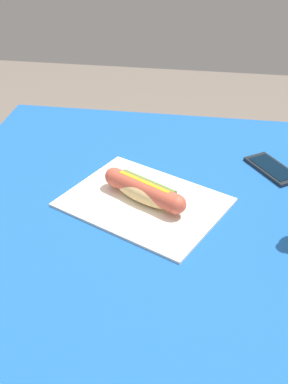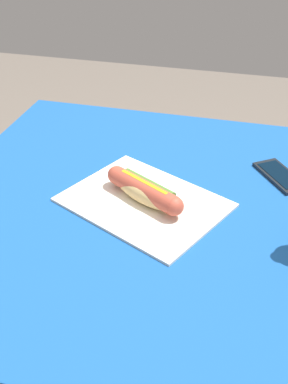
# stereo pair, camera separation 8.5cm
# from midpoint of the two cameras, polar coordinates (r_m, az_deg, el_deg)

# --- Properties ---
(dining_table) EXTENTS (0.98, 0.93, 0.77)m
(dining_table) POSITION_cam_midpoint_polar(r_m,az_deg,el_deg) (1.12, 3.47, -8.08)
(dining_table) COLOR brown
(dining_table) RESTS_ON ground
(paper_wrapper) EXTENTS (0.40, 0.36, 0.01)m
(paper_wrapper) POSITION_cam_midpoint_polar(r_m,az_deg,el_deg) (1.03, 2.36, -1.31)
(paper_wrapper) COLOR silver
(paper_wrapper) RESTS_ON dining_table
(hot_dog) EXTENTS (0.19, 0.12, 0.05)m
(hot_dog) POSITION_cam_midpoint_polar(r_m,az_deg,el_deg) (1.01, 2.43, 0.13)
(hot_dog) COLOR #E5BC75
(hot_dog) RESTS_ON paper_wrapper
(cell_phone) EXTENTS (0.13, 0.15, 0.01)m
(cell_phone) POSITION_cam_midpoint_polar(r_m,az_deg,el_deg) (1.17, 18.03, 1.80)
(cell_phone) COLOR black
(cell_phone) RESTS_ON dining_table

